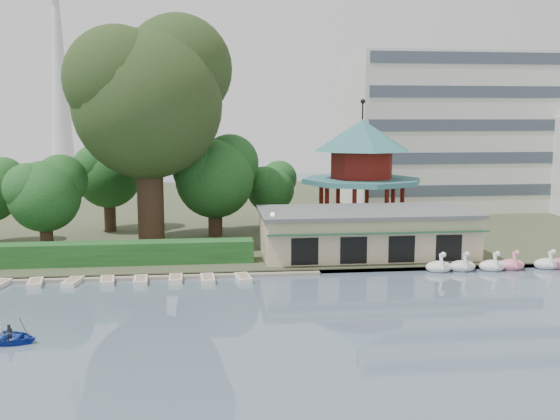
{
  "coord_description": "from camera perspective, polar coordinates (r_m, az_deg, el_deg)",
  "views": [
    {
      "loc": [
        -3.46,
        -30.44,
        12.12
      ],
      "look_at": [
        2.0,
        18.0,
        5.0
      ],
      "focal_mm": 40.0,
      "sensor_mm": 36.0,
      "label": 1
    }
  ],
  "objects": [
    {
      "name": "small_trees",
      "position": [
        62.78,
        -15.16,
        2.67
      ],
      "size": [
        39.15,
        16.65,
        10.24
      ],
      "color": "#3A281C",
      "rests_on": "shore"
    },
    {
      "name": "broadcast_tower",
      "position": [
        176.1,
        -19.71,
        14.97
      ],
      "size": [
        8.0,
        8.0,
        96.0
      ],
      "color": "silver",
      "rests_on": "ground"
    },
    {
      "name": "swan_boats",
      "position": [
        54.27,
        20.52,
        -4.7
      ],
      "size": [
        13.71,
        1.95,
        1.92
      ],
      "color": "white",
      "rests_on": "ground"
    },
    {
      "name": "rowboat_with_passengers",
      "position": [
        37.87,
        -23.84,
        -10.25
      ],
      "size": [
        5.79,
        4.77,
        2.01
      ],
      "color": "#1C36A1",
      "rests_on": "ground"
    },
    {
      "name": "big_tree",
      "position": [
        58.95,
        -11.84,
        10.49
      ],
      "size": [
        14.93,
        13.91,
        21.51
      ],
      "color": "#3A281C",
      "rests_on": "shore"
    },
    {
      "name": "shore",
      "position": [
        83.37,
        -3.99,
        0.07
      ],
      "size": [
        220.0,
        70.0,
        0.4
      ],
      "primitive_type": "cube",
      "color": "#424930",
      "rests_on": "ground"
    },
    {
      "name": "dock",
      "position": [
        49.86,
        -16.18,
        -5.95
      ],
      "size": [
        34.0,
        1.6,
        0.24
      ],
      "primitive_type": "cube",
      "color": "gray",
      "rests_on": "ground"
    },
    {
      "name": "pavilion",
      "position": [
        64.49,
        7.48,
        4.12
      ],
      "size": [
        12.4,
        12.4,
        13.5
      ],
      "color": "beige",
      "rests_on": "shore"
    },
    {
      "name": "embankment",
      "position": [
        49.34,
        -2.23,
        -5.74
      ],
      "size": [
        220.0,
        0.6,
        0.3
      ],
      "primitive_type": "cube",
      "color": "gray",
      "rests_on": "ground"
    },
    {
      "name": "lamp_post",
      "position": [
        50.46,
        -0.69,
        -1.71
      ],
      "size": [
        0.36,
        0.36,
        4.28
      ],
      "color": "black",
      "rests_on": "shore"
    },
    {
      "name": "ground_plane",
      "position": [
        32.94,
        0.05,
        -13.27
      ],
      "size": [
        220.0,
        220.0,
        0.0
      ],
      "primitive_type": "plane",
      "color": "slate",
      "rests_on": "ground"
    },
    {
      "name": "office_building",
      "position": [
        87.3,
        18.13,
        6.33
      ],
      "size": [
        38.0,
        18.0,
        20.0
      ],
      "color": "silver",
      "rests_on": "shore"
    },
    {
      "name": "hedge",
      "position": [
        53.34,
        -18.83,
        -3.85
      ],
      "size": [
        30.0,
        2.0,
        1.8
      ],
      "primitive_type": "cube",
      "color": "#215622",
      "rests_on": "shore"
    },
    {
      "name": "boathouse",
      "position": [
        54.98,
        7.85,
        -1.98
      ],
      "size": [
        18.6,
        9.39,
        3.9
      ],
      "color": "beige",
      "rests_on": "shore"
    },
    {
      "name": "moored_rowboats",
      "position": [
        48.89,
        -18.67,
        -6.27
      ],
      "size": [
        27.06,
        2.78,
        0.36
      ],
      "color": "silver",
      "rests_on": "ground"
    }
  ]
}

